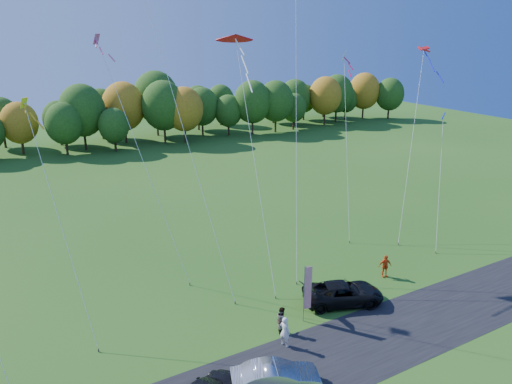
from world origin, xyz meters
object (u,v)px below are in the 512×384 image
feather_flag (307,287)px  person_east (385,266)px  black_suv (343,293)px  silver_sedan (276,378)px

feather_flag → person_east: bearing=12.5°
black_suv → person_east: (5.19, 1.41, 0.12)m
person_east → feather_flag: bearing=-149.4°
feather_flag → black_suv: bearing=8.4°
black_suv → feather_flag: size_ratio=1.39×
person_east → feather_flag: (-8.64, -1.91, 1.52)m
silver_sedan → person_east: person_east is taller
black_suv → silver_sedan: silver_sedan is taller
person_east → feather_flag: feather_flag is taller
person_east → silver_sedan: bearing=-136.8°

